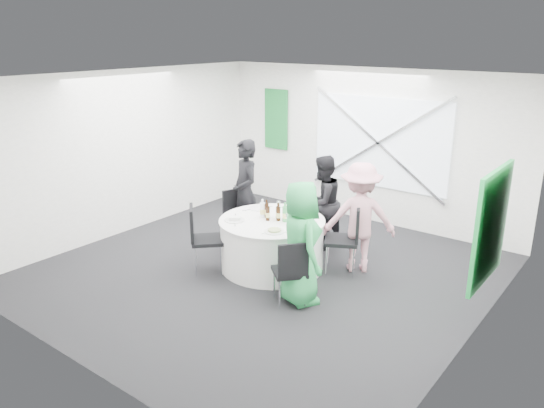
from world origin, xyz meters
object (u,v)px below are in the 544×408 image
Objects in this scene: person_woman_green at (301,243)px; green_water_bottle at (285,214)px; person_woman_pink at (360,218)px; chair_back at (315,220)px; clear_water_bottle at (262,210)px; chair_front_right at (291,268)px; person_man_back at (322,203)px; chair_back_left at (236,212)px; banquet_table at (272,244)px; person_man_back_left at (245,193)px; chair_back_right at (348,234)px; chair_front_left at (201,234)px.

green_water_bottle is at bearing -8.85° from person_woman_green.
green_water_bottle is (-0.86, -0.67, 0.06)m from person_woman_pink.
clear_water_bottle is at bearing -99.84° from chair_back.
chair_front_right is 2.07m from person_man_back.
chair_back_left is at bearing 153.84° from clear_water_bottle.
person_man_back_left is at bearing 151.58° from banquet_table.
chair_front_right is 0.55× the size of person_woman_pink.
chair_back_right is 2.13m from chair_front_left.
person_man_back_left reaches higher than person_woman_pink.
clear_water_bottle is at bearing -85.06° from chair_front_right.
person_woman_pink reaches higher than chair_back_left.
green_water_bottle reaches higher than chair_back.
person_man_back_left reaches higher than chair_back_left.
person_woman_pink reaches higher than chair_front_right.
person_man_back_left reaches higher than chair_front_left.
chair_front_right is (2.00, -1.24, 0.01)m from chair_back_left.
chair_back_left is at bearing -28.62° from chair_front_left.
green_water_bottle is at bearing 3.59° from person_woman_pink.
chair_back_right is at bearing 23.89° from clear_water_bottle.
person_man_back is at bearing 91.91° from green_water_bottle.
person_woman_pink is (1.05, 0.72, 0.44)m from banquet_table.
clear_water_bottle is at bearing -93.93° from chair_back_right.
person_man_back reaches higher than clear_water_bottle.
chair_front_right is at bearing 119.71° from person_woman_green.
chair_back_left is 0.86× the size of chair_back_right.
chair_back_right reaches higher than chair_back_left.
person_woman_pink is (1.79, 1.46, 0.23)m from chair_front_left.
person_woman_green is at bearing -130.72° from chair_front_left.
chair_back_right is 0.95m from green_water_bottle.
person_woman_pink is 1.43m from clear_water_bottle.
chair_front_right is 3.15× the size of green_water_bottle.
chair_front_left is 1.67m from person_woman_green.
chair_back_right reaches higher than chair_front_right.
chair_back is 0.51× the size of person_woman_pink.
person_man_back_left is at bearing -84.09° from chair_front_right.
person_woman_pink is at bearing 37.80° from green_water_bottle.
person_man_back is at bearing -71.00° from chair_front_left.
person_man_back is 5.52× the size of clear_water_bottle.
chair_front_left reaches higher than chair_front_right.
chair_back_right is 1.32m from chair_front_right.
banquet_table is 0.89× the size of person_man_back_left.
green_water_bottle is (-0.79, -0.47, 0.26)m from chair_back_right.
chair_back_left is 0.58× the size of person_man_back.
banquet_table is 1.85× the size of chair_back.
person_woman_green reaches higher than chair_back.
person_man_back is (1.10, 0.61, -0.11)m from person_man_back_left.
banquet_table is 1.19m from person_man_back.
person_man_back_left reaches higher than clear_water_bottle.
banquet_table is 0.53m from green_water_bottle.
chair_front_left is at bearing 5.01° from person_woman_pink.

